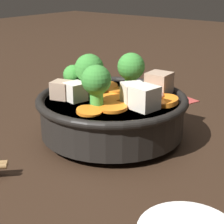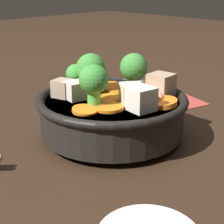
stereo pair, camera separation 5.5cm
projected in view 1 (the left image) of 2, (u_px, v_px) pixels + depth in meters
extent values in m
plane|color=black|center=(112.00, 137.00, 0.56)|extent=(3.00, 3.00, 0.00)
cylinder|color=black|center=(112.00, 134.00, 0.56)|extent=(0.11, 0.11, 0.01)
cylinder|color=black|center=(112.00, 115.00, 0.55)|extent=(0.21, 0.21, 0.05)
torus|color=black|center=(112.00, 99.00, 0.54)|extent=(0.22, 0.22, 0.01)
cylinder|color=brown|center=(112.00, 108.00, 0.55)|extent=(0.19, 0.19, 0.03)
cylinder|color=orange|center=(103.00, 88.00, 0.58)|extent=(0.06, 0.06, 0.01)
cylinder|color=orange|center=(116.00, 91.00, 0.57)|extent=(0.05, 0.05, 0.01)
cylinder|color=orange|center=(110.00, 99.00, 0.54)|extent=(0.04, 0.04, 0.01)
cylinder|color=orange|center=(89.00, 111.00, 0.49)|extent=(0.03, 0.03, 0.01)
cylinder|color=orange|center=(112.00, 107.00, 0.50)|extent=(0.06, 0.06, 0.01)
cylinder|color=orange|center=(163.00, 101.00, 0.52)|extent=(0.06, 0.06, 0.01)
cylinder|color=green|center=(90.00, 87.00, 0.55)|extent=(0.02, 0.02, 0.03)
sphere|color=#388433|center=(89.00, 69.00, 0.54)|extent=(0.04, 0.04, 0.04)
cylinder|color=green|center=(97.00, 99.00, 0.50)|extent=(0.02, 0.02, 0.02)
sphere|color=#388433|center=(96.00, 80.00, 0.50)|extent=(0.04, 0.04, 0.04)
cylinder|color=green|center=(132.00, 84.00, 0.57)|extent=(0.02, 0.02, 0.02)
sphere|color=#388433|center=(132.00, 67.00, 0.56)|extent=(0.04, 0.04, 0.04)
cylinder|color=green|center=(74.00, 87.00, 0.57)|extent=(0.01, 0.01, 0.02)
sphere|color=#388433|center=(73.00, 75.00, 0.56)|extent=(0.03, 0.03, 0.03)
cube|color=silver|center=(145.00, 98.00, 0.49)|extent=(0.04, 0.04, 0.03)
cube|color=tan|center=(61.00, 90.00, 0.54)|extent=(0.03, 0.03, 0.03)
cube|color=silver|center=(133.00, 94.00, 0.51)|extent=(0.04, 0.04, 0.03)
cube|color=silver|center=(75.00, 92.00, 0.53)|extent=(0.03, 0.03, 0.03)
cube|color=tan|center=(159.00, 84.00, 0.56)|extent=(0.03, 0.03, 0.03)
ellipsoid|color=#EA9E84|center=(149.00, 93.00, 0.54)|extent=(0.05, 0.03, 0.02)
cube|color=#A33833|center=(165.00, 97.00, 0.74)|extent=(0.13, 0.10, 0.00)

